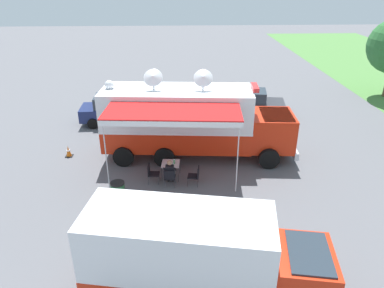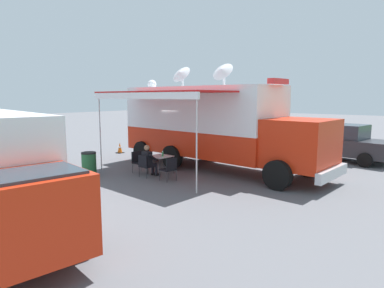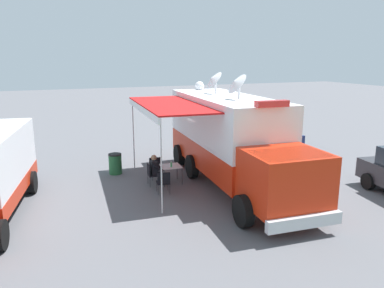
{
  "view_description": "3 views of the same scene",
  "coord_description": "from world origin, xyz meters",
  "px_view_note": "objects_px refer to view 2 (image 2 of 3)",
  "views": [
    {
      "loc": [
        16.61,
        0.01,
        8.52
      ],
      "look_at": [
        1.95,
        0.65,
        1.52
      ],
      "focal_mm": 33.78,
      "sensor_mm": 36.0,
      "label": 1
    },
    {
      "loc": [
        11.89,
        8.74,
        3.07
      ],
      "look_at": [
        0.71,
        0.07,
        1.07
      ],
      "focal_mm": 31.35,
      "sensor_mm": 36.0,
      "label": 2
    },
    {
      "loc": [
        7.06,
        13.51,
        5.04
      ],
      "look_at": [
        0.99,
        -1.15,
        1.35
      ],
      "focal_mm": 35.05,
      "sensor_mm": 36.0,
      "label": 3
    }
  ],
  "objects_px": {
    "folding_chair_spare_by_truck": "(169,168)",
    "car_behind_truck": "(344,142)",
    "command_truck": "(213,123)",
    "folding_table": "(160,157)",
    "traffic_cone": "(120,148)",
    "car_far_corner": "(195,132)",
    "folding_chair_beside_table": "(138,160)",
    "folding_chair_at_table": "(145,164)",
    "water_bottle": "(163,154)",
    "trash_bin": "(89,163)",
    "seated_responder": "(149,160)"
  },
  "relations": [
    {
      "from": "folding_table",
      "to": "water_bottle",
      "type": "xyz_separation_m",
      "value": [
        0.03,
        0.16,
        0.16
      ]
    },
    {
      "from": "folding_chair_at_table",
      "to": "folding_chair_spare_by_truck",
      "type": "relative_size",
      "value": 1.0
    },
    {
      "from": "trash_bin",
      "to": "car_far_corner",
      "type": "bearing_deg",
      "value": -171.01
    },
    {
      "from": "folding_table",
      "to": "folding_chair_beside_table",
      "type": "relative_size",
      "value": 0.99
    },
    {
      "from": "seated_responder",
      "to": "traffic_cone",
      "type": "height_order",
      "value": "seated_responder"
    },
    {
      "from": "command_truck",
      "to": "folding_chair_beside_table",
      "type": "height_order",
      "value": "command_truck"
    },
    {
      "from": "folding_chair_spare_by_truck",
      "to": "car_behind_truck",
      "type": "relative_size",
      "value": 0.2
    },
    {
      "from": "folding_chair_beside_table",
      "to": "folding_chair_spare_by_truck",
      "type": "xyz_separation_m",
      "value": [
        0.29,
        1.94,
        0.0
      ]
    },
    {
      "from": "folding_chair_beside_table",
      "to": "car_behind_truck",
      "type": "distance_m",
      "value": 9.88
    },
    {
      "from": "folding_table",
      "to": "folding_chair_beside_table",
      "type": "distance_m",
      "value": 0.95
    },
    {
      "from": "water_bottle",
      "to": "folding_table",
      "type": "bearing_deg",
      "value": -101.37
    },
    {
      "from": "trash_bin",
      "to": "car_behind_truck",
      "type": "distance_m",
      "value": 11.81
    },
    {
      "from": "folding_chair_at_table",
      "to": "car_far_corner",
      "type": "xyz_separation_m",
      "value": [
        -7.67,
        -3.45,
        0.37
      ]
    },
    {
      "from": "car_far_corner",
      "to": "folding_chair_spare_by_truck",
      "type": "bearing_deg",
      "value": 31.27
    },
    {
      "from": "command_truck",
      "to": "folding_chair_beside_table",
      "type": "bearing_deg",
      "value": -36.88
    },
    {
      "from": "folding_table",
      "to": "traffic_cone",
      "type": "xyz_separation_m",
      "value": [
        -2.33,
        -5.23,
        -0.39
      ]
    },
    {
      "from": "folding_chair_spare_by_truck",
      "to": "traffic_cone",
      "type": "relative_size",
      "value": 1.5
    },
    {
      "from": "folding_table",
      "to": "trash_bin",
      "type": "height_order",
      "value": "trash_bin"
    },
    {
      "from": "command_truck",
      "to": "car_behind_truck",
      "type": "relative_size",
      "value": 2.18
    },
    {
      "from": "folding_chair_beside_table",
      "to": "seated_responder",
      "type": "height_order",
      "value": "seated_responder"
    },
    {
      "from": "seated_responder",
      "to": "car_behind_truck",
      "type": "distance_m",
      "value": 9.6
    },
    {
      "from": "water_bottle",
      "to": "seated_responder",
      "type": "bearing_deg",
      "value": -18.09
    },
    {
      "from": "folding_table",
      "to": "folding_chair_at_table",
      "type": "xyz_separation_m",
      "value": [
        0.8,
        -0.04,
        -0.16
      ]
    },
    {
      "from": "trash_bin",
      "to": "traffic_cone",
      "type": "relative_size",
      "value": 1.57
    },
    {
      "from": "folding_chair_beside_table",
      "to": "command_truck",
      "type": "bearing_deg",
      "value": 143.12
    },
    {
      "from": "water_bottle",
      "to": "trash_bin",
      "type": "xyz_separation_m",
      "value": [
        1.82,
        -2.28,
        -0.38
      ]
    },
    {
      "from": "command_truck",
      "to": "folding_table",
      "type": "xyz_separation_m",
      "value": [
        2.17,
        -1.07,
        -1.27
      ]
    },
    {
      "from": "water_bottle",
      "to": "trash_bin",
      "type": "relative_size",
      "value": 0.25
    },
    {
      "from": "folding_chair_spare_by_truck",
      "to": "car_behind_truck",
      "type": "height_order",
      "value": "car_behind_truck"
    },
    {
      "from": "folding_chair_beside_table",
      "to": "folding_chair_spare_by_truck",
      "type": "bearing_deg",
      "value": 81.53
    },
    {
      "from": "car_behind_truck",
      "to": "trash_bin",
      "type": "bearing_deg",
      "value": -37.35
    },
    {
      "from": "water_bottle",
      "to": "seated_responder",
      "type": "height_order",
      "value": "seated_responder"
    },
    {
      "from": "command_truck",
      "to": "car_behind_truck",
      "type": "bearing_deg",
      "value": 143.45
    },
    {
      "from": "folding_chair_spare_by_truck",
      "to": "car_behind_truck",
      "type": "bearing_deg",
      "value": 154.27
    },
    {
      "from": "traffic_cone",
      "to": "car_far_corner",
      "type": "relative_size",
      "value": 0.14
    },
    {
      "from": "folding_table",
      "to": "folding_chair_at_table",
      "type": "bearing_deg",
      "value": -2.89
    },
    {
      "from": "folding_chair_at_table",
      "to": "car_behind_truck",
      "type": "bearing_deg",
      "value": 148.6
    },
    {
      "from": "traffic_cone",
      "to": "car_behind_truck",
      "type": "height_order",
      "value": "car_behind_truck"
    },
    {
      "from": "folding_table",
      "to": "car_behind_truck",
      "type": "height_order",
      "value": "car_behind_truck"
    },
    {
      "from": "folding_table",
      "to": "folding_chair_spare_by_truck",
      "type": "distance_m",
      "value": 1.29
    },
    {
      "from": "folding_table",
      "to": "water_bottle",
      "type": "bearing_deg",
      "value": 78.63
    },
    {
      "from": "folding_table",
      "to": "car_far_corner",
      "type": "distance_m",
      "value": 7.71
    },
    {
      "from": "folding_chair_spare_by_truck",
      "to": "folding_table",
      "type": "bearing_deg",
      "value": -121.89
    },
    {
      "from": "trash_bin",
      "to": "folding_chair_spare_by_truck",
      "type": "bearing_deg",
      "value": 110.12
    },
    {
      "from": "trash_bin",
      "to": "seated_responder",
      "type": "bearing_deg",
      "value": 120.7
    },
    {
      "from": "folding_table",
      "to": "car_far_corner",
      "type": "relative_size",
      "value": 0.2
    },
    {
      "from": "car_behind_truck",
      "to": "command_truck",
      "type": "bearing_deg",
      "value": -36.55
    },
    {
      "from": "folding_table",
      "to": "car_behind_truck",
      "type": "distance_m",
      "value": 9.07
    },
    {
      "from": "folding_table",
      "to": "car_far_corner",
      "type": "height_order",
      "value": "car_far_corner"
    },
    {
      "from": "command_truck",
      "to": "traffic_cone",
      "type": "xyz_separation_m",
      "value": [
        -0.16,
        -6.3,
        -1.67
      ]
    }
  ]
}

